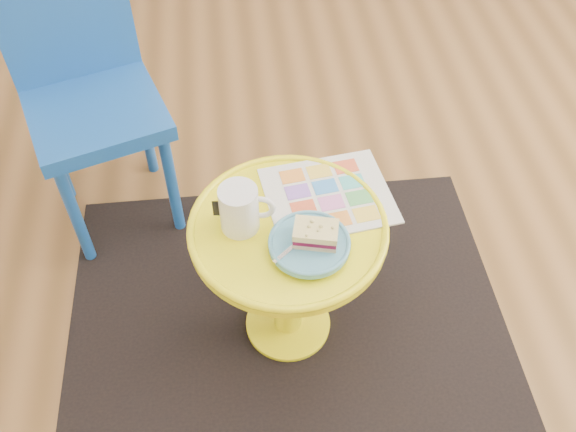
{
  "coord_description": "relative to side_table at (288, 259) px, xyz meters",
  "views": [
    {
      "loc": [
        -0.53,
        -1.02,
        1.68
      ],
      "look_at": [
        -0.41,
        -0.02,
        0.51
      ],
      "focal_mm": 40.0,
      "sensor_mm": 36.0,
      "label": 1
    }
  ],
  "objects": [
    {
      "name": "cake_slice",
      "position": [
        0.06,
        -0.07,
        0.18
      ],
      "size": [
        0.12,
        0.09,
        0.05
      ],
      "rotation": [
        0.0,
        0.0,
        -0.25
      ],
      "color": "#D3BC8C",
      "rests_on": "plate"
    },
    {
      "name": "fork",
      "position": [
        0.01,
        -0.08,
        0.16
      ],
      "size": [
        0.12,
        0.1,
        0.0
      ],
      "rotation": [
        0.0,
        0.0,
        -0.88
      ],
      "color": "silver",
      "rests_on": "plate"
    },
    {
      "name": "floor",
      "position": [
        0.41,
        0.02,
        -0.34
      ],
      "size": [
        4.0,
        4.0,
        0.0
      ],
      "primitive_type": "plane",
      "color": "brown",
      "rests_on": "ground"
    },
    {
      "name": "newspaper",
      "position": [
        0.11,
        0.09,
        0.13
      ],
      "size": [
        0.34,
        0.3,
        0.01
      ],
      "primitive_type": "cube",
      "rotation": [
        0.0,
        0.0,
        0.13
      ],
      "color": "silver",
      "rests_on": "side_table"
    },
    {
      "name": "mug",
      "position": [
        -0.11,
        0.02,
        0.2
      ],
      "size": [
        0.14,
        0.09,
        0.12
      ],
      "rotation": [
        0.0,
        0.0,
        -0.14
      ],
      "color": "white",
      "rests_on": "side_table"
    },
    {
      "name": "rug",
      "position": [
        0.0,
        -0.0,
        -0.33
      ],
      "size": [
        1.31,
        1.12,
        0.01
      ],
      "primitive_type": "cube",
      "rotation": [
        0.0,
        0.0,
        -0.01
      ],
      "color": "black",
      "rests_on": "ground"
    },
    {
      "name": "plate",
      "position": [
        0.04,
        -0.08,
        0.15
      ],
      "size": [
        0.19,
        0.19,
        0.02
      ],
      "color": "#5296AE",
      "rests_on": "newspaper"
    },
    {
      "name": "side_table",
      "position": [
        0.0,
        0.0,
        0.0
      ],
      "size": [
        0.49,
        0.49,
        0.47
      ],
      "color": "yellow",
      "rests_on": "ground"
    },
    {
      "name": "room_walls",
      "position": [
        -0.58,
        1.02,
        -0.28
      ],
      "size": [
        4.0,
        4.0,
        4.0
      ],
      "color": "silver",
      "rests_on": "ground"
    },
    {
      "name": "chair",
      "position": [
        -0.53,
        0.59,
        0.16
      ],
      "size": [
        0.48,
        0.48,
        0.86
      ],
      "rotation": [
        0.0,
        0.0,
        0.32
      ],
      "color": "#184D9D",
      "rests_on": "ground"
    }
  ]
}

